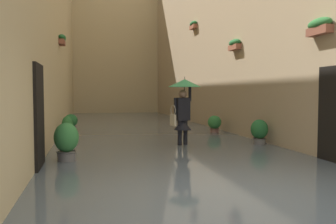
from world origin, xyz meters
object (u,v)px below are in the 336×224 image
Objects in this scene: person_wading at (183,100)px; potted_plant_far_left at (259,133)px; potted_plant_far_right at (67,129)px; potted_plant_mid_right at (66,143)px; potted_plant_mid_left at (215,124)px; potted_plant_near_right at (71,124)px; mooring_bollard at (68,143)px.

person_wading is 2.35m from potted_plant_far_left.
potted_plant_far_right is 3.92m from potted_plant_mid_right.
potted_plant_mid_right is at bearing 13.78° from potted_plant_far_left.
potted_plant_far_left reaches higher than potted_plant_mid_left.
potted_plant_far_left is (-2.11, 0.44, -0.94)m from person_wading.
potted_plant_mid_right reaches higher than potted_plant_near_right.
person_wading reaches higher than mooring_bollard.
potted_plant_mid_right reaches higher than potted_plant_far_left.
person_wading is at bearing -150.90° from potted_plant_mid_right.
potted_plant_far_left is at bearing 153.91° from potted_plant_far_right.
potted_plant_mid_right is at bearing 91.65° from potted_plant_near_right.
potted_plant_mid_right is 6.27m from potted_plant_near_right.
potted_plant_near_right is (5.20, -1.87, -0.02)m from potted_plant_mid_left.
potted_plant_near_right is (-0.01, -2.36, -0.03)m from potted_plant_far_right.
potted_plant_mid_left is 5.53m from potted_plant_near_right.
potted_plant_near_right is at bearing -88.35° from potted_plant_mid_right.
potted_plant_mid_left is 0.79× the size of potted_plant_mid_right.
mooring_bollard is at bearing 91.73° from potted_plant_near_right.
potted_plant_far_right is 5.23m from potted_plant_mid_left.
person_wading reaches higher than potted_plant_mid_right.
person_wading is 3.64m from potted_plant_mid_right.
potted_plant_far_right is 1.11× the size of potted_plant_mid_left.
potted_plant_far_right is at bearing -26.09° from potted_plant_far_left.
potted_plant_near_right is (0.18, -6.27, -0.12)m from potted_plant_mid_right.
potted_plant_mid_left is at bearing -174.68° from potted_plant_far_right.
mooring_bollard is at bearing 11.51° from person_wading.
person_wading is 3.34m from mooring_bollard.
mooring_bollard is at bearing 2.08° from potted_plant_far_left.
potted_plant_far_right is 2.83m from mooring_bollard.
potted_plant_mid_right is at bearing 92.76° from potted_plant_far_right.
potted_plant_far_right is at bearing 89.80° from potted_plant_near_right.
potted_plant_mid_right is at bearing 29.10° from person_wading.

